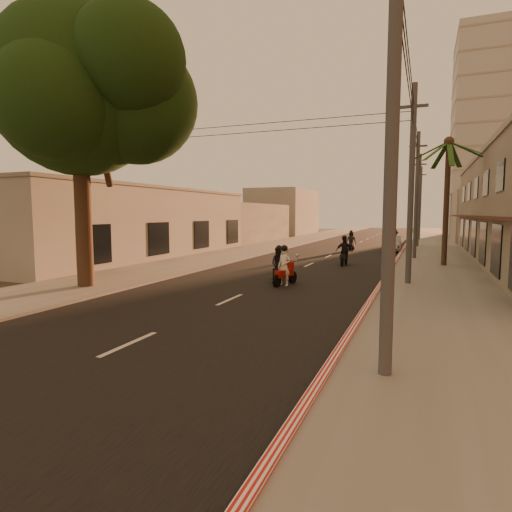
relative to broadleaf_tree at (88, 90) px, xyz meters
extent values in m
plane|color=#383023|center=(6.61, -2.14, -8.48)|extent=(160.00, 160.00, 0.00)
cube|color=black|center=(6.61, 17.86, -8.47)|extent=(10.00, 140.00, 0.02)
cube|color=slate|center=(14.11, 17.86, -8.42)|extent=(5.00, 140.00, 0.12)
cube|color=slate|center=(-0.89, 17.86, -8.42)|extent=(5.00, 140.00, 0.12)
cube|color=red|center=(11.71, 12.86, -8.38)|extent=(0.20, 60.00, 0.20)
cube|color=#43231A|center=(16.31, 15.86, -5.38)|extent=(0.80, 34.00, 0.12)
cube|color=#9E988F|center=(-7.39, 11.86, -5.98)|extent=(8.00, 24.00, 5.00)
cube|color=gray|center=(-7.39, 11.86, -3.38)|extent=(8.20, 24.20, 0.20)
cube|color=#B7B5B2|center=(22.61, 53.86, 5.52)|extent=(12.00, 12.00, 28.00)
cylinder|color=black|center=(-0.39, -0.14, -5.48)|extent=(0.70, 0.70, 6.00)
cylinder|color=black|center=(0.41, 0.26, -2.48)|extent=(1.22, 2.17, 3.04)
cylinder|color=black|center=(-0.99, -0.44, -2.28)|extent=(1.31, 1.49, 2.73)
sphere|color=black|center=(-0.39, -0.14, 0.02)|extent=(7.20, 7.20, 7.20)
sphere|color=black|center=(1.81, 0.86, -0.48)|extent=(5.20, 5.20, 5.20)
sphere|color=black|center=(-2.19, 0.66, -0.28)|extent=(4.80, 4.80, 4.80)
sphere|color=black|center=(0.21, -1.94, -0.88)|extent=(4.60, 4.60, 4.60)
sphere|color=black|center=(2.61, -0.64, 0.72)|extent=(4.40, 4.40, 4.40)
sphere|color=black|center=(-2.79, -1.34, 0.52)|extent=(4.00, 4.00, 4.00)
sphere|color=black|center=(0.81, 2.26, 1.12)|extent=(4.40, 4.40, 4.40)
cylinder|color=black|center=(14.61, 13.86, -4.68)|extent=(0.32, 0.32, 7.60)
sphere|color=black|center=(14.61, 13.86, -0.88)|extent=(0.60, 0.60, 0.60)
cylinder|color=#38383A|center=(12.81, -6.14, -3.98)|extent=(0.26, 0.26, 9.00)
cylinder|color=#38383A|center=(12.81, 5.86, -3.98)|extent=(0.26, 0.26, 9.00)
cube|color=#38383A|center=(12.81, 5.86, -0.48)|extent=(1.20, 0.12, 0.12)
cylinder|color=#38383A|center=(12.81, 17.86, -3.98)|extent=(0.26, 0.26, 9.00)
cube|color=#38383A|center=(12.81, 17.86, -0.48)|extent=(1.20, 0.12, 0.12)
cylinder|color=#38383A|center=(12.81, 29.86, -3.98)|extent=(0.26, 0.26, 9.00)
cube|color=#38383A|center=(12.81, 29.86, -0.48)|extent=(1.20, 0.12, 0.12)
cylinder|color=#38383A|center=(12.81, 41.86, -3.98)|extent=(0.26, 0.26, 9.00)
cube|color=#38383A|center=(12.81, 41.86, -0.48)|extent=(1.20, 0.12, 0.12)
cube|color=#9E988F|center=(20.61, 42.86, -5.48)|extent=(8.00, 14.00, 6.00)
cube|color=#9E988F|center=(-7.39, 31.86, -6.28)|extent=(8.00, 14.00, 4.40)
cube|color=#9E988F|center=(-7.39, 49.86, -4.98)|extent=(8.00, 14.00, 7.00)
cylinder|color=black|center=(7.74, 4.42, -8.18)|extent=(0.26, 0.60, 0.59)
cylinder|color=black|center=(7.39, 3.15, -8.18)|extent=(0.26, 0.60, 0.59)
cube|color=maroon|center=(7.55, 3.71, -7.90)|extent=(0.59, 1.20, 0.32)
cube|color=maroon|center=(7.69, 4.22, -7.74)|extent=(0.33, 0.19, 0.63)
cylinder|color=silver|center=(7.72, 4.34, -7.37)|extent=(0.57, 0.19, 0.04)
imported|color=white|center=(7.55, 3.71, -7.59)|extent=(0.86, 0.76, 1.77)
sphere|color=black|center=(7.55, 3.71, -6.76)|extent=(0.32, 0.32, 0.32)
sphere|color=silver|center=(7.43, 4.40, -7.11)|extent=(0.13, 0.13, 0.13)
sphere|color=silver|center=(8.00, 4.24, -7.11)|extent=(0.13, 0.13, 0.13)
cylinder|color=black|center=(6.87, 5.63, -8.20)|extent=(0.11, 0.56, 0.56)
cylinder|color=black|center=(6.90, 4.38, -8.20)|extent=(0.11, 0.56, 0.56)
cube|color=black|center=(6.89, 4.93, -7.93)|extent=(0.30, 1.10, 0.30)
cube|color=black|center=(6.88, 5.43, -7.78)|extent=(0.30, 0.10, 0.60)
cylinder|color=silver|center=(6.87, 5.55, -7.43)|extent=(0.55, 0.05, 0.04)
imported|color=black|center=(6.89, 4.93, -7.64)|extent=(0.84, 0.66, 1.67)
sphere|color=black|center=(6.89, 4.93, -6.86)|extent=(0.30, 0.30, 0.30)
cylinder|color=black|center=(8.74, 13.18, -8.17)|extent=(0.11, 0.61, 0.61)
cylinder|color=black|center=(8.73, 11.83, -8.17)|extent=(0.11, 0.61, 0.61)
cube|color=black|center=(8.74, 12.42, -7.88)|extent=(0.31, 1.19, 0.33)
cube|color=black|center=(8.74, 12.96, -7.72)|extent=(0.33, 0.11, 0.65)
cylinder|color=silver|center=(8.74, 13.09, -7.34)|extent=(0.60, 0.04, 0.04)
imported|color=black|center=(8.74, 12.42, -7.57)|extent=(1.07, 0.45, 1.82)
sphere|color=black|center=(8.74, 12.42, -6.71)|extent=(0.33, 0.33, 0.33)
cylinder|color=black|center=(7.35, 24.14, -8.19)|extent=(0.16, 0.59, 0.58)
cylinder|color=black|center=(7.48, 22.86, -8.19)|extent=(0.16, 0.59, 0.58)
cube|color=black|center=(7.43, 23.42, -7.91)|extent=(0.40, 1.16, 0.31)
cube|color=black|center=(7.38, 23.94, -7.75)|extent=(0.32, 0.13, 0.62)
cylinder|color=silver|center=(7.36, 24.06, -7.39)|extent=(0.57, 0.10, 0.04)
imported|color=black|center=(7.43, 23.42, -7.61)|extent=(0.96, 0.72, 1.73)
sphere|color=black|center=(7.43, 23.42, -6.79)|extent=(0.31, 0.31, 0.31)
cylinder|color=black|center=(10.84, 29.51, -8.20)|extent=(0.12, 0.56, 0.56)
cylinder|color=black|center=(10.79, 28.27, -8.20)|extent=(0.12, 0.56, 0.56)
cube|color=black|center=(10.81, 28.81, -7.93)|extent=(0.32, 1.10, 0.30)
cube|color=black|center=(10.83, 29.31, -7.78)|extent=(0.30, 0.11, 0.60)
cylinder|color=silver|center=(10.83, 29.43, -7.43)|extent=(0.55, 0.06, 0.04)
imported|color=black|center=(10.81, 28.81, -7.64)|extent=(1.12, 0.70, 1.67)
sphere|color=black|center=(10.81, 28.81, -6.86)|extent=(0.30, 0.30, 0.30)
imported|color=#919599|center=(10.84, 23.83, -7.80)|extent=(1.60, 4.15, 1.35)
camera|label=1|loc=(13.45, -14.73, -5.18)|focal=30.00mm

